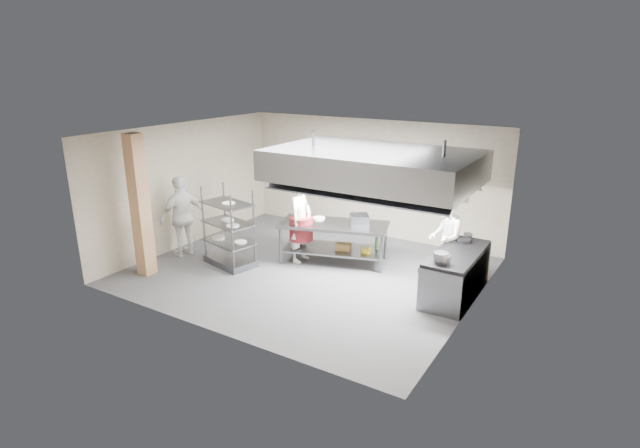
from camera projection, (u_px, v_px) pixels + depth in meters
The scene contains 23 objects.
floor at pixel (308, 271), 10.88m from camera, with size 7.00×7.00×0.00m, color #323235.
ceiling at pixel (307, 132), 9.96m from camera, with size 7.00×7.00×0.00m, color silver.
wall_back at pixel (370, 178), 12.85m from camera, with size 7.00×7.00×0.00m, color gray.
wall_left at pixel (187, 185), 12.16m from camera, with size 6.00×6.00×0.00m, color gray.
wall_right at pixel (476, 233), 8.68m from camera, with size 6.00×6.00×0.00m, color gray.
column at pixel (140, 206), 10.32m from camera, with size 0.30×0.30×3.00m, color tan.
exhaust_hood at pixel (373, 165), 9.82m from camera, with size 4.00×2.50×0.60m, color slate.
hood_strip_a at pixel (334, 176), 10.37m from camera, with size 1.60×0.12×0.04m, color white.
hood_strip_b at pixel (416, 187), 9.47m from camera, with size 1.60×0.12×0.04m, color white.
wall_shelf at pixel (436, 188), 11.83m from camera, with size 1.50×0.28×0.04m, color slate.
island at pixel (334, 242), 11.27m from camera, with size 2.41×1.01×0.91m, color slate, non-canonical shape.
island_worktop at pixel (334, 225), 11.14m from camera, with size 2.41×1.01×0.06m, color slate.
island_undershelf at pixel (334, 249), 11.32m from camera, with size 2.22×0.91×0.04m, color slate.
pass_rack at pixel (229, 227), 10.99m from camera, with size 1.17×0.68×1.75m, color gray, non-canonical shape.
cooking_range at pixel (456, 275), 9.62m from camera, with size 0.80×2.00×0.84m, color gray.
range_top at pixel (458, 253), 9.48m from camera, with size 0.78×1.96×0.06m, color black.
chef_head at pixel (300, 221), 11.19m from camera, with size 0.69×0.45×1.90m, color white.
chef_line at pixel (445, 237), 10.30m from camera, with size 0.87×0.68×1.79m, color white.
chef_plating at pixel (182, 216), 11.52m from camera, with size 1.11×0.46×1.89m, color silver.
griddle at pixel (359, 219), 11.10m from camera, with size 0.41×0.32×0.20m, color slate.
wicker_basket at pixel (343, 247), 11.19m from camera, with size 0.33×0.23×0.15m, color brown.
stockpot at pixel (441, 257), 8.94m from camera, with size 0.27×0.27×0.19m, color gray.
plate_stack at pixel (229, 240), 11.09m from camera, with size 0.28×0.28×0.05m, color white.
Camera 1 is at (5.48, -8.42, 4.30)m, focal length 28.00 mm.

